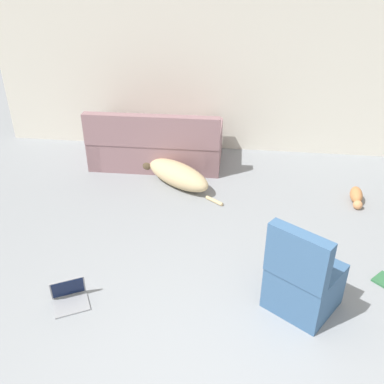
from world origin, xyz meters
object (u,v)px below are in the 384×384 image
Objects in this scene: laptop_open at (70,295)px; dog at (174,173)px; couch at (157,146)px; cat at (357,196)px; side_chair at (303,281)px.

dog is at bearing 47.68° from laptop_open.
laptop_open is at bearing 112.77° from dog.
couch is at bearing -23.28° from dog.
cat is 2.16m from side_chair.
cat is at bearing -80.01° from side_chair.
laptop_open reaches higher than cat.
side_chair is (1.51, -2.17, 0.15)m from dog.
cat is (2.74, -0.81, -0.19)m from couch.
dog is 2.65m from side_chair.
side_chair is (-0.89, -1.96, 0.22)m from cat.
couch is at bearing 56.96° from laptop_open.
side_chair reaches higher than cat.
couch is at bearing -21.78° from side_chair.
couch is 2.87m from cat.
couch is 2.08× the size of side_chair.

